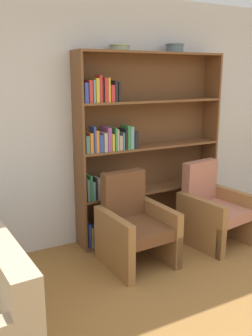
{
  "coord_description": "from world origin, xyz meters",
  "views": [
    {
      "loc": [
        -2.23,
        -1.46,
        1.91
      ],
      "look_at": [
        -0.42,
        1.91,
        0.95
      ],
      "focal_mm": 40.0,
      "sensor_mm": 36.0,
      "label": 1
    }
  ],
  "objects_px": {
    "bowl_brass": "(119,47)",
    "bookshelf": "(137,151)",
    "armchair_cushioned": "(213,209)",
    "bowl_terracotta": "(175,47)",
    "armchair_leather": "(134,226)"
  },
  "relations": [
    {
      "from": "bookshelf",
      "to": "bowl_brass",
      "type": "height_order",
      "value": "bowl_brass"
    },
    {
      "from": "bowl_brass",
      "to": "armchair_cushioned",
      "type": "bearing_deg",
      "value": -31.17
    },
    {
      "from": "bookshelf",
      "to": "armchair_leather",
      "type": "distance_m",
      "value": 0.94
    },
    {
      "from": "armchair_leather",
      "to": "bowl_terracotta",
      "type": "bearing_deg",
      "value": -149.59
    },
    {
      "from": "bookshelf",
      "to": "armchair_cushioned",
      "type": "height_order",
      "value": "bookshelf"
    },
    {
      "from": "bowl_brass",
      "to": "bowl_terracotta",
      "type": "height_order",
      "value": "bowl_terracotta"
    },
    {
      "from": "armchair_cushioned",
      "to": "bookshelf",
      "type": "bearing_deg",
      "value": -48.24
    },
    {
      "from": "bowl_terracotta",
      "to": "armchair_cushioned",
      "type": "height_order",
      "value": "bowl_terracotta"
    },
    {
      "from": "armchair_leather",
      "to": "armchair_cushioned",
      "type": "xyz_separation_m",
      "value": [
        1.05,
        -0.0,
        0.0
      ]
    },
    {
      "from": "bowl_terracotta",
      "to": "armchair_cushioned",
      "type": "relative_size",
      "value": 0.24
    },
    {
      "from": "bookshelf",
      "to": "bowl_brass",
      "type": "bearing_deg",
      "value": -175.38
    },
    {
      "from": "bowl_brass",
      "to": "bowl_terracotta",
      "type": "relative_size",
      "value": 1.03
    },
    {
      "from": "bowl_terracotta",
      "to": "armchair_leather",
      "type": "xyz_separation_m",
      "value": [
        -0.84,
        -0.56,
        -1.82
      ]
    },
    {
      "from": "armchair_cushioned",
      "to": "bowl_brass",
      "type": "bearing_deg",
      "value": -39.67
    },
    {
      "from": "bowl_brass",
      "to": "bookshelf",
      "type": "bearing_deg",
      "value": 4.62
    }
  ]
}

